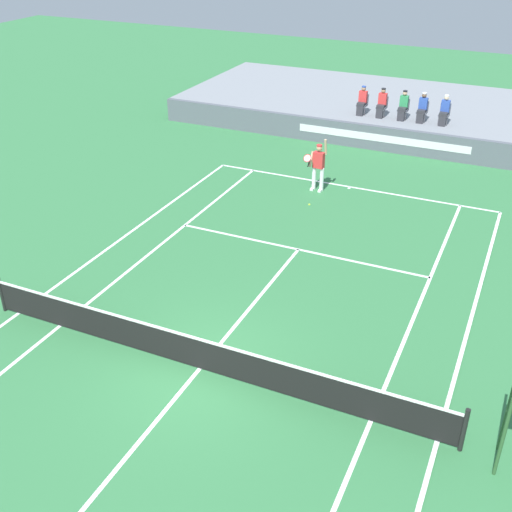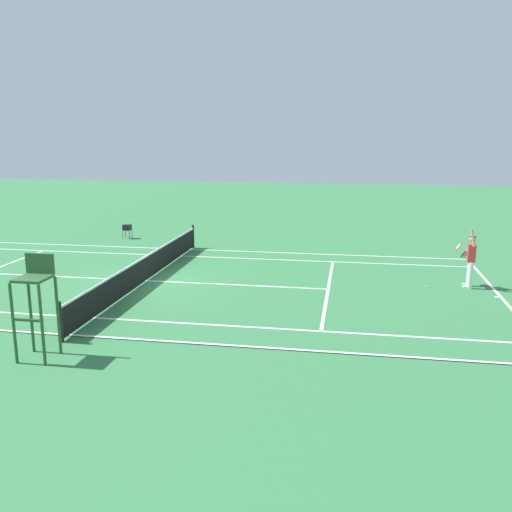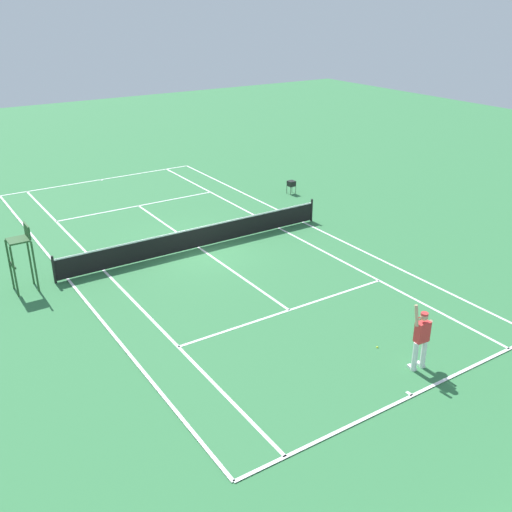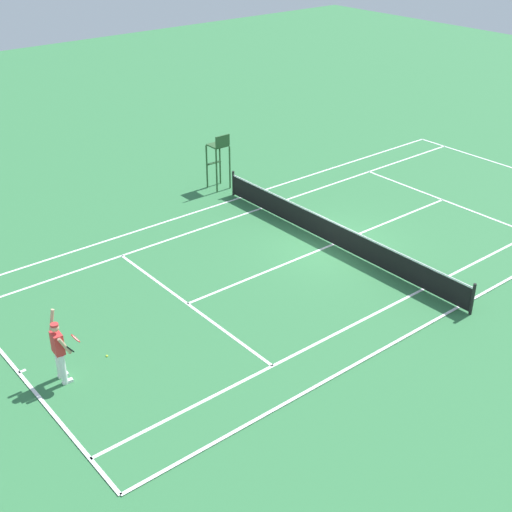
{
  "view_description": "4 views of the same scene",
  "coord_description": "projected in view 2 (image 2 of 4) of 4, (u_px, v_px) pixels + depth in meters",
  "views": [
    {
      "loc": [
        6.01,
        -9.96,
        9.56
      ],
      "look_at": [
        -0.32,
        3.88,
        1.0
      ],
      "focal_mm": 44.27,
      "sensor_mm": 36.0,
      "label": 1
    },
    {
      "loc": [
        18.13,
        7.08,
        5.17
      ],
      "look_at": [
        -0.32,
        3.88,
        1.0
      ],
      "focal_mm": 39.05,
      "sensor_mm": 36.0,
      "label": 2
    },
    {
      "loc": [
        10.37,
        20.25,
        9.64
      ],
      "look_at": [
        -0.32,
        3.88,
        1.0
      ],
      "focal_mm": 41.32,
      "sensor_mm": 36.0,
      "label": 3
    },
    {
      "loc": [
        -15.69,
        16.44,
        11.68
      ],
      "look_at": [
        -0.32,
        3.88,
        1.0
      ],
      "focal_mm": 48.92,
      "sensor_mm": 36.0,
      "label": 4
    }
  ],
  "objects": [
    {
      "name": "tennis_player",
      "position": [
        470.0,
        259.0,
        18.7
      ],
      "size": [
        0.79,
        0.62,
        2.08
      ],
      "color": "white",
      "rests_on": "ground"
    },
    {
      "name": "court",
      "position": [
        147.0,
        281.0,
        19.73
      ],
      "size": [
        11.08,
        23.88,
        0.03
      ],
      "color": "#337542",
      "rests_on": "ground"
    },
    {
      "name": "ground_plane",
      "position": [
        147.0,
        281.0,
        19.74
      ],
      "size": [
        80.0,
        80.0,
        0.0
      ],
      "primitive_type": "plane",
      "color": "#337542"
    },
    {
      "name": "ball_hopper",
      "position": [
        127.0,
        227.0,
        27.6
      ],
      "size": [
        0.36,
        0.36,
        0.7
      ],
      "color": "black",
      "rests_on": "ground"
    },
    {
      "name": "net",
      "position": [
        146.0,
        267.0,
        19.62
      ],
      "size": [
        11.98,
        0.1,
        1.07
      ],
      "color": "black",
      "rests_on": "ground"
    },
    {
      "name": "umpire_chair",
      "position": [
        36.0,
        294.0,
        12.75
      ],
      "size": [
        0.77,
        0.77,
        2.44
      ],
      "color": "#2D562D",
      "rests_on": "ground"
    },
    {
      "name": "tennis_ball",
      "position": [
        427.0,
        287.0,
        18.94
      ],
      "size": [
        0.07,
        0.07,
        0.07
      ],
      "primitive_type": "sphere",
      "color": "#D1E533",
      "rests_on": "ground"
    }
  ]
}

